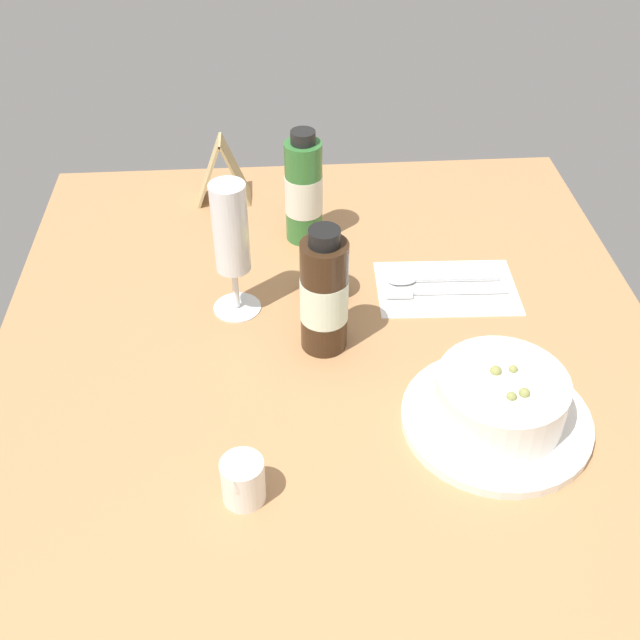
{
  "coord_description": "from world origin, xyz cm",
  "views": [
    {
      "loc": [
        -63.29,
        6.22,
        64.46
      ],
      "look_at": [
        4.7,
        1.5,
        7.47
      ],
      "focal_mm": 43.4,
      "sensor_mm": 36.0,
      "label": 1
    }
  ],
  "objects_px": {
    "wine_glass": "(231,236)",
    "jam_jar": "(324,277)",
    "sauce_bottle_brown": "(324,295)",
    "creamer_jug": "(243,481)",
    "porridge_bowl": "(499,402)",
    "cutlery_setting": "(443,287)",
    "sauce_bottle_green": "(304,191)",
    "menu_card": "(222,170)"
  },
  "relations": [
    {
      "from": "jam_jar",
      "to": "menu_card",
      "type": "distance_m",
      "value": 0.29
    },
    {
      "from": "porridge_bowl",
      "to": "sauce_bottle_green",
      "type": "bearing_deg",
      "value": 26.41
    },
    {
      "from": "sauce_bottle_green",
      "to": "sauce_bottle_brown",
      "type": "height_order",
      "value": "sauce_bottle_green"
    },
    {
      "from": "wine_glass",
      "to": "sauce_bottle_green",
      "type": "relative_size",
      "value": 1.09
    },
    {
      "from": "sauce_bottle_brown",
      "to": "menu_card",
      "type": "height_order",
      "value": "sauce_bottle_brown"
    },
    {
      "from": "wine_glass",
      "to": "sauce_bottle_brown",
      "type": "bearing_deg",
      "value": -125.62
    },
    {
      "from": "porridge_bowl",
      "to": "sauce_bottle_brown",
      "type": "distance_m",
      "value": 0.24
    },
    {
      "from": "jam_jar",
      "to": "sauce_bottle_green",
      "type": "relative_size",
      "value": 0.34
    },
    {
      "from": "porridge_bowl",
      "to": "jam_jar",
      "type": "distance_m",
      "value": 0.3
    },
    {
      "from": "sauce_bottle_brown",
      "to": "menu_card",
      "type": "relative_size",
      "value": 1.59
    },
    {
      "from": "wine_glass",
      "to": "sauce_bottle_brown",
      "type": "height_order",
      "value": "wine_glass"
    },
    {
      "from": "jam_jar",
      "to": "sauce_bottle_brown",
      "type": "distance_m",
      "value": 0.11
    },
    {
      "from": "porridge_bowl",
      "to": "jam_jar",
      "type": "height_order",
      "value": "porridge_bowl"
    },
    {
      "from": "jam_jar",
      "to": "porridge_bowl",
      "type": "bearing_deg",
      "value": -144.85
    },
    {
      "from": "wine_glass",
      "to": "sauce_bottle_green",
      "type": "xyz_separation_m",
      "value": [
        0.16,
        -0.1,
        -0.04
      ]
    },
    {
      "from": "porridge_bowl",
      "to": "cutlery_setting",
      "type": "relative_size",
      "value": 1.09
    },
    {
      "from": "sauce_bottle_brown",
      "to": "menu_card",
      "type": "xyz_separation_m",
      "value": [
        0.36,
        0.13,
        -0.02
      ]
    },
    {
      "from": "creamer_jug",
      "to": "menu_card",
      "type": "relative_size",
      "value": 0.54
    },
    {
      "from": "sauce_bottle_green",
      "to": "creamer_jug",
      "type": "bearing_deg",
      "value": 169.58
    },
    {
      "from": "porridge_bowl",
      "to": "creamer_jug",
      "type": "height_order",
      "value": "porridge_bowl"
    },
    {
      "from": "porridge_bowl",
      "to": "cutlery_setting",
      "type": "xyz_separation_m",
      "value": [
        0.25,
        0.01,
        -0.03
      ]
    },
    {
      "from": "wine_glass",
      "to": "sauce_bottle_green",
      "type": "height_order",
      "value": "wine_glass"
    },
    {
      "from": "menu_card",
      "to": "jam_jar",
      "type": "bearing_deg",
      "value": -151.38
    },
    {
      "from": "porridge_bowl",
      "to": "menu_card",
      "type": "distance_m",
      "value": 0.59
    },
    {
      "from": "sauce_bottle_brown",
      "to": "menu_card",
      "type": "distance_m",
      "value": 0.38
    },
    {
      "from": "cutlery_setting",
      "to": "jam_jar",
      "type": "xyz_separation_m",
      "value": [
        -0.0,
        0.16,
        0.03
      ]
    },
    {
      "from": "creamer_jug",
      "to": "sauce_bottle_green",
      "type": "xyz_separation_m",
      "value": [
        0.47,
        -0.09,
        0.05
      ]
    },
    {
      "from": "creamer_jug",
      "to": "sauce_bottle_brown",
      "type": "distance_m",
      "value": 0.26
    },
    {
      "from": "porridge_bowl",
      "to": "sauce_bottle_brown",
      "type": "height_order",
      "value": "sauce_bottle_brown"
    },
    {
      "from": "wine_glass",
      "to": "jam_jar",
      "type": "bearing_deg",
      "value": -79.25
    },
    {
      "from": "wine_glass",
      "to": "sauce_bottle_brown",
      "type": "xyz_separation_m",
      "value": [
        -0.08,
        -0.11,
        -0.04
      ]
    },
    {
      "from": "sauce_bottle_green",
      "to": "sauce_bottle_brown",
      "type": "distance_m",
      "value": 0.24
    },
    {
      "from": "wine_glass",
      "to": "jam_jar",
      "type": "distance_m",
      "value": 0.15
    },
    {
      "from": "menu_card",
      "to": "sauce_bottle_green",
      "type": "bearing_deg",
      "value": -133.5
    },
    {
      "from": "creamer_jug",
      "to": "jam_jar",
      "type": "bearing_deg",
      "value": -17.66
    },
    {
      "from": "cutlery_setting",
      "to": "wine_glass",
      "type": "bearing_deg",
      "value": 94.74
    },
    {
      "from": "jam_jar",
      "to": "creamer_jug",
      "type": "bearing_deg",
      "value": 162.34
    },
    {
      "from": "cutlery_setting",
      "to": "creamer_jug",
      "type": "distance_m",
      "value": 0.43
    },
    {
      "from": "creamer_jug",
      "to": "sauce_bottle_green",
      "type": "bearing_deg",
      "value": -10.42
    },
    {
      "from": "jam_jar",
      "to": "sauce_bottle_brown",
      "type": "height_order",
      "value": "sauce_bottle_brown"
    },
    {
      "from": "creamer_jug",
      "to": "menu_card",
      "type": "xyz_separation_m",
      "value": [
        0.59,
        0.03,
        0.03
      ]
    },
    {
      "from": "creamer_jug",
      "to": "porridge_bowl",
      "type": "bearing_deg",
      "value": -73.6
    }
  ]
}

